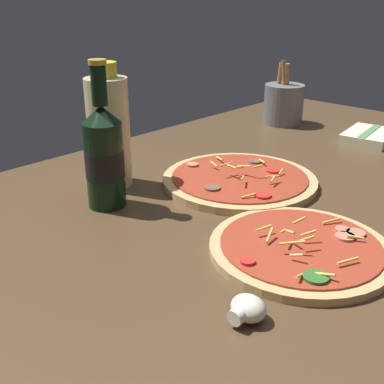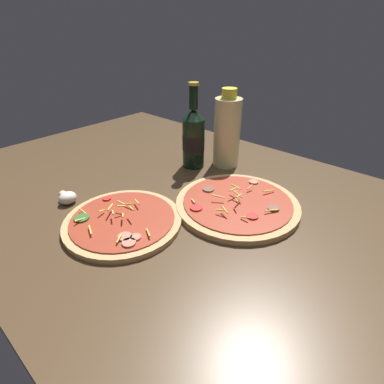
{
  "view_description": "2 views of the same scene",
  "coord_description": "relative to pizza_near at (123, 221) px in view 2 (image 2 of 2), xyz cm",
  "views": [
    {
      "loc": [
        -65.38,
        -47.14,
        37.22
      ],
      "look_at": [
        -12.0,
        3.58,
        6.03
      ],
      "focal_mm": 45.0,
      "sensor_mm": 36.0,
      "label": 1
    },
    {
      "loc": [
        35.95,
        -47.02,
        41.94
      ],
      "look_at": [
        -6.07,
        -0.35,
        5.52
      ],
      "focal_mm": 28.0,
      "sensor_mm": 36.0,
      "label": 2
    }
  ],
  "objects": [
    {
      "name": "counter_slab",
      "position": [
        11.46,
        17.18,
        -2.0
      ],
      "size": [
        160.0,
        90.0,
        2.5
      ],
      "color": "#4C3823",
      "rests_on": "ground"
    },
    {
      "name": "pizza_near",
      "position": [
        0.0,
        0.0,
        0.0
      ],
      "size": [
        25.9,
        25.9,
        4.4
      ],
      "color": "tan",
      "rests_on": "counter_slab"
    },
    {
      "name": "pizza_far",
      "position": [
        14.74,
        22.69,
        0.07
      ],
      "size": [
        29.55,
        29.55,
        4.23
      ],
      "color": "tan",
      "rests_on": "counter_slab"
    },
    {
      "name": "beer_bottle",
      "position": [
        -8.76,
        33.2,
        8.33
      ],
      "size": [
        6.6,
        6.6,
        24.68
      ],
      "color": "black",
      "rests_on": "counter_slab"
    },
    {
      "name": "oil_bottle",
      "position": [
        -2.05,
        40.57,
        9.8
      ],
      "size": [
        7.85,
        7.85,
        22.94
      ],
      "color": "beige",
      "rests_on": "counter_slab"
    },
    {
      "name": "mushroom_left",
      "position": [
        -17.29,
        -3.72,
        0.74
      ],
      "size": [
        4.49,
        4.28,
        3.0
      ],
      "color": "white",
      "rests_on": "counter_slab"
    }
  ]
}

